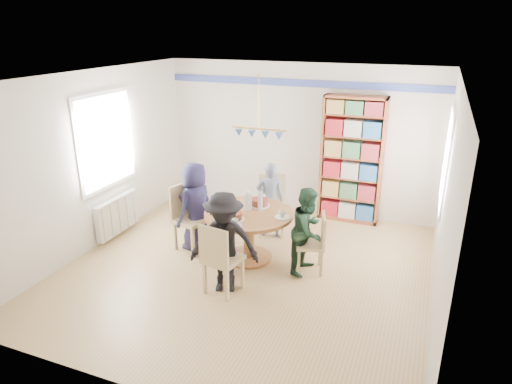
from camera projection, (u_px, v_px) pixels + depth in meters
The scene contains 14 objects.
ground at pixel (246, 269), 6.55m from camera, with size 5.00×5.00×0.00m, color tan.
room_shell at pixel (251, 142), 6.82m from camera, with size 5.00×5.00×5.00m.
radiator at pixel (118, 215), 7.52m from camera, with size 0.12×1.00×0.60m.
dining_table at pixel (249, 224), 6.67m from camera, with size 1.30×1.30×0.75m.
chair_left at pixel (187, 214), 7.01m from camera, with size 0.56×0.56×1.03m.
chair_right at pixel (316, 240), 6.36m from camera, with size 0.48×0.48×0.86m.
chair_far at pixel (272, 201), 7.57m from camera, with size 0.56×0.56×0.99m.
chair_near at pixel (219, 256), 5.79m from camera, with size 0.50×0.50×0.98m.
person_left at pixel (196, 206), 6.98m from camera, with size 0.68×0.44×1.38m, color #1B1A3A.
person_right at pixel (308, 230), 6.33m from camera, with size 0.61×0.47×1.25m, color #1A3423.
person_far at pixel (270, 200), 7.39m from camera, with size 0.46×0.30×1.26m, color gray.
person_near at pixel (224, 243), 5.83m from camera, with size 0.88×0.51×1.37m, color black.
bookshelf at pixel (352, 161), 7.87m from camera, with size 1.05×0.32×2.21m.
tableware at pixel (248, 207), 6.61m from camera, with size 1.23×1.23×0.32m.
Camera 1 is at (2.25, -5.30, 3.32)m, focal length 32.00 mm.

